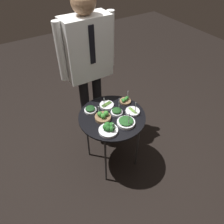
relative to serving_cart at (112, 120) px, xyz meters
name	(u,v)px	position (x,y,z in m)	size (l,w,h in m)	color
ground_plane	(112,159)	(0.00, 0.00, -0.64)	(8.00, 8.00, 0.00)	black
serving_cart	(112,120)	(0.00, 0.00, 0.00)	(0.65, 0.65, 0.69)	black
bowl_spinach_near_rim	(117,111)	(0.06, 0.01, 0.08)	(0.12, 0.12, 0.17)	silver
bowl_broccoli_front_right	(103,116)	(-0.09, 0.01, 0.08)	(0.15, 0.15, 0.14)	brown
bowl_broccoli_mid_left	(108,129)	(-0.13, -0.16, 0.08)	(0.18, 0.18, 0.13)	silver
bowl_spinach_back_left	(126,122)	(0.05, -0.16, 0.07)	(0.17, 0.17, 0.17)	silver
bowl_asparagus_center	(107,105)	(0.03, 0.15, 0.07)	(0.14, 0.14, 0.13)	silver
bowl_asparagus_far_rim	(133,111)	(0.20, -0.06, 0.06)	(0.14, 0.14, 0.15)	silver
bowl_broccoli_mid_right	(125,100)	(0.23, 0.11, 0.07)	(0.12, 0.12, 0.13)	brown
bowl_spinach_front_left	(90,109)	(-0.15, 0.17, 0.07)	(0.12, 0.12, 0.05)	silver
waiter_figure	(88,56)	(0.05, 0.55, 0.44)	(0.63, 0.24, 1.70)	black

